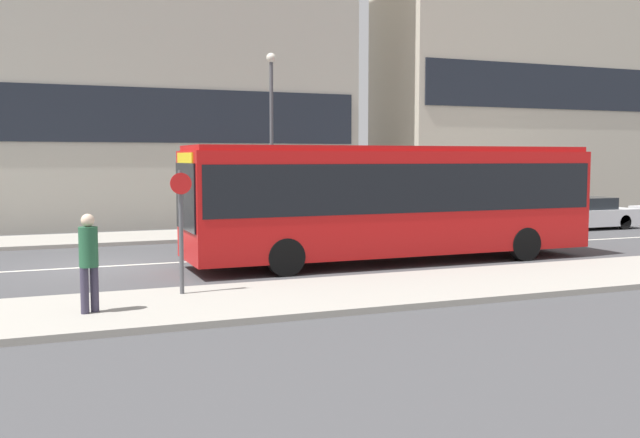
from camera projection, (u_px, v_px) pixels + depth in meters
ground_plane at (100, 267)px, 19.27m from camera, size 120.00×120.00×0.00m
sidewalk_near at (129, 310)px, 13.48m from camera, size 44.00×3.50×0.13m
sidewalk_far at (85, 240)px, 25.04m from camera, size 44.00×3.50×0.13m
lane_centerline at (100, 267)px, 19.27m from camera, size 41.80×0.16×0.01m
apartment_block_left_tower at (130, 31)px, 30.98m from camera, size 19.23×5.99×16.91m
city_bus at (393, 196)px, 20.00m from camera, size 11.71×2.64×3.26m
parked_car_0 at (476, 217)px, 27.52m from camera, size 4.58×1.89×1.39m
parked_car_1 at (582, 214)px, 29.46m from camera, size 4.46×1.89×1.31m
pedestrian_near_stop at (89, 256)px, 12.88m from camera, size 0.34×0.34×1.81m
bus_stop_sign at (181, 222)px, 14.64m from camera, size 0.44×0.12×2.56m
street_lamp at (271, 123)px, 26.61m from camera, size 0.36×0.36×6.68m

